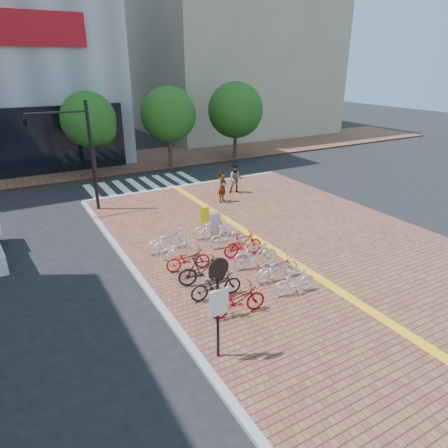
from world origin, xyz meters
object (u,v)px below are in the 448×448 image
bike_3 (188,259)px  bike_5 (168,240)px  bike_1 (216,285)px  bike_10 (227,235)px  pedestrian_b (236,179)px  yellow_sign (205,218)px  bike_4 (179,249)px  bike_6 (295,281)px  bike_7 (277,268)px  bike_9 (243,244)px  bike_0 (238,300)px  bike_8 (256,254)px  traffic_light_pole (62,138)px  utility_box (214,224)px  notice_sign (218,297)px  bike_2 (203,270)px  pedestrian_a (222,187)px  bike_11 (213,227)px

bike_3 → bike_5: bike_5 is taller
bike_1 → bike_10: bike_10 is taller
pedestrian_b → yellow_sign: size_ratio=1.07×
bike_4 → bike_6: size_ratio=0.95×
bike_4 → pedestrian_b: pedestrian_b is taller
bike_7 → bike_9: (-0.06, 2.37, 0.03)m
bike_0 → pedestrian_b: size_ratio=1.08×
bike_8 → traffic_light_pole: (-5.22, 10.26, 3.52)m
bike_6 → bike_7: (0.06, 1.12, -0.00)m
bike_0 → bike_3: 3.58m
bike_3 → bike_6: bike_6 is taller
bike_0 → bike_9: 4.32m
pedestrian_b → yellow_sign: bearing=-103.8°
bike_6 → bike_8: bike_8 is taller
bike_8 → bike_1: bearing=124.2°
bike_4 → pedestrian_b: size_ratio=0.89×
bike_7 → traffic_light_pole: size_ratio=0.32×
bike_4 → utility_box: 2.89m
notice_sign → traffic_light_pole: bearing=95.5°
bike_5 → bike_8: size_ratio=1.02×
bike_1 → notice_sign: bearing=158.0°
bike_0 → bike_2: (-0.12, 2.31, 0.05)m
bike_2 → bike_4: bearing=9.6°
pedestrian_a → bike_0: bearing=-154.2°
traffic_light_pole → bike_7: bearing=-64.8°
pedestrian_b → bike_1: bearing=-96.5°
pedestrian_a → pedestrian_b: (1.60, 1.12, -0.03)m
bike_8 → utility_box: 3.78m
traffic_light_pole → yellow_sign: bearing=-56.9°
bike_11 → traffic_light_pole: (-5.15, 6.77, 3.59)m
bike_3 → notice_sign: (-1.40, -5.07, 1.50)m
bike_1 → bike_6: (2.57, -1.17, 0.01)m
bike_3 → utility_box: (2.59, 2.61, 0.09)m
bike_0 → bike_3: bearing=7.2°
bike_8 → bike_10: bike_8 is taller
bike_6 → pedestrian_a: pedestrian_a is taller
bike_2 → pedestrian_a: (5.33, 7.97, 0.37)m
bike_0 → yellow_sign: yellow_sign is taller
bike_2 → pedestrian_b: size_ratio=1.04×
bike_10 → pedestrian_b: size_ratio=0.96×
bike_9 → yellow_sign: bearing=25.4°
bike_9 → pedestrian_a: 7.28m
bike_10 → pedestrian_a: size_ratio=0.93×
bike_1 → utility_box: utility_box is taller
bike_6 → bike_11: 5.83m
bike_2 → bike_10: size_ratio=1.08×
bike_1 → bike_7: bike_7 is taller
bike_1 → pedestrian_b: pedestrian_b is taller
bike_8 → bike_9: (0.13, 1.16, -0.05)m
bike_5 → bike_6: size_ratio=1.17×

